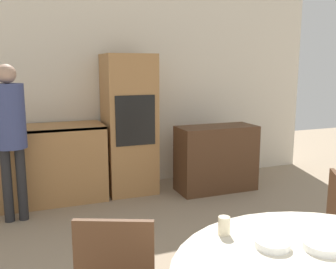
% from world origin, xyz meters
% --- Properties ---
extents(wall_back, '(6.32, 0.05, 2.60)m').
position_xyz_m(wall_back, '(0.00, 5.39, 1.30)').
color(wall_back, silver).
rests_on(wall_back, ground_plane).
extents(kitchen_counter, '(2.27, 0.60, 0.91)m').
position_xyz_m(kitchen_counter, '(-1.18, 5.04, 0.47)').
color(kitchen_counter, '#AD7A47').
rests_on(kitchen_counter, ground_plane).
extents(oven_unit, '(0.61, 0.59, 1.74)m').
position_xyz_m(oven_unit, '(0.30, 5.05, 0.87)').
color(oven_unit, '#AD7A47').
rests_on(oven_unit, ground_plane).
extents(sideboard, '(1.02, 0.45, 0.84)m').
position_xyz_m(sideboard, '(1.35, 4.68, 0.42)').
color(sideboard, '#51331E').
rests_on(sideboard, ground_plane).
extents(chair_far_right, '(0.55, 0.55, 0.89)m').
position_xyz_m(chair_far_right, '(0.86, 2.35, 0.51)').
color(chair_far_right, '#51331E').
rests_on(chair_far_right, ground_plane).
extents(person_standing, '(0.31, 0.31, 1.61)m').
position_xyz_m(person_standing, '(-1.07, 4.55, 1.01)').
color(person_standing, '#262628').
rests_on(person_standing, ground_plane).
extents(cup, '(0.06, 0.06, 0.10)m').
position_xyz_m(cup, '(-0.01, 2.11, 0.78)').
color(cup, beige).
rests_on(cup, dining_table).
extents(bowl_near, '(0.17, 0.17, 0.04)m').
position_xyz_m(bowl_near, '(0.14, 1.90, 0.75)').
color(bowl_near, white).
rests_on(bowl_near, dining_table).
extents(bowl_centre, '(0.18, 0.18, 0.04)m').
position_xyz_m(bowl_centre, '(0.35, 1.80, 0.75)').
color(bowl_centre, white).
rests_on(bowl_centre, dining_table).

